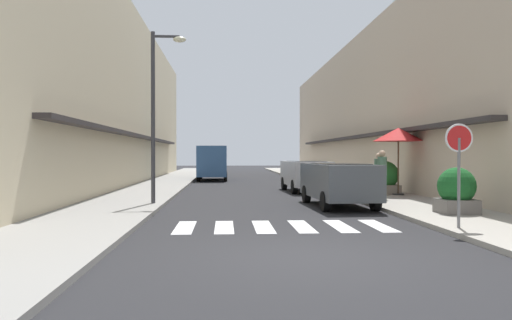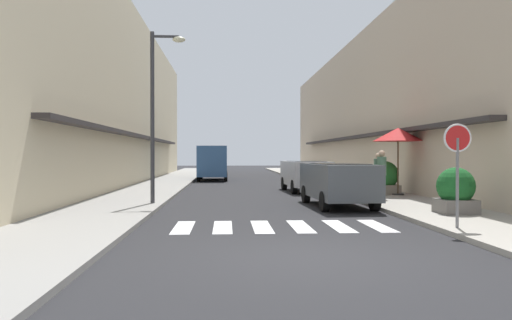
% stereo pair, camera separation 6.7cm
% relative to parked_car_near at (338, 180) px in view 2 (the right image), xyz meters
% --- Properties ---
extents(ground_plane, '(107.04, 107.04, 0.00)m').
position_rel_parked_car_near_xyz_m(ground_plane, '(-2.43, 11.35, -0.92)').
color(ground_plane, '#232326').
extents(sidewalk_left, '(2.99, 68.12, 0.12)m').
position_rel_parked_car_near_xyz_m(sidewalk_left, '(-7.41, 11.35, -0.86)').
color(sidewalk_left, gray).
rests_on(sidewalk_left, ground_plane).
extents(sidewalk_right, '(2.99, 68.12, 0.12)m').
position_rel_parked_car_near_xyz_m(sidewalk_right, '(2.54, 11.35, -0.86)').
color(sidewalk_right, '#9E998E').
rests_on(sidewalk_right, ground_plane).
extents(building_row_left, '(5.50, 45.79, 10.11)m').
position_rel_parked_car_near_xyz_m(building_row_left, '(-11.40, 12.78, 4.13)').
color(building_row_left, beige).
rests_on(building_row_left, ground_plane).
extents(building_row_right, '(5.50, 45.79, 8.93)m').
position_rel_parked_car_near_xyz_m(building_row_right, '(6.53, 12.78, 3.54)').
color(building_row_right, '#C6B299').
rests_on(building_row_right, ground_plane).
extents(crosswalk, '(5.20, 2.20, 0.01)m').
position_rel_parked_car_near_xyz_m(crosswalk, '(-2.43, -4.58, -0.92)').
color(crosswalk, silver).
rests_on(crosswalk, ground_plane).
extents(parked_car_near, '(1.95, 4.50, 1.47)m').
position_rel_parked_car_near_xyz_m(parked_car_near, '(0.00, 0.00, 0.00)').
color(parked_car_near, '#4C5156').
rests_on(parked_car_near, ground_plane).
extents(parked_car_mid, '(1.96, 4.30, 1.47)m').
position_rel_parked_car_near_xyz_m(parked_car_mid, '(0.00, 6.94, -0.00)').
color(parked_car_mid, silver).
rests_on(parked_car_mid, ground_plane).
extents(delivery_van, '(2.03, 5.41, 2.37)m').
position_rel_parked_car_near_xyz_m(delivery_van, '(-4.71, 18.11, 0.48)').
color(delivery_van, '#33598C').
rests_on(delivery_van, ground_plane).
extents(round_street_sign, '(0.65, 0.07, 2.35)m').
position_rel_parked_car_near_xyz_m(round_street_sign, '(1.43, -5.75, 0.99)').
color(round_street_sign, slate).
rests_on(round_street_sign, sidewalk_right).
extents(street_lamp, '(1.19, 0.28, 5.82)m').
position_rel_parked_car_near_xyz_m(street_lamp, '(-6.10, 0.46, 2.72)').
color(street_lamp, '#38383D').
rests_on(street_lamp, sidewalk_left).
extents(cafe_umbrella, '(2.05, 2.05, 2.75)m').
position_rel_parked_car_near_xyz_m(cafe_umbrella, '(3.25, 3.35, 1.66)').
color(cafe_umbrella, '#262626').
rests_on(cafe_umbrella, sidewalk_right).
extents(planter_corner, '(1.05, 1.05, 1.29)m').
position_rel_parked_car_near_xyz_m(planter_corner, '(2.65, -3.08, -0.17)').
color(planter_corner, slate).
rests_on(planter_corner, sidewalk_right).
extents(planter_midblock, '(1.17, 1.17, 1.38)m').
position_rel_parked_car_near_xyz_m(planter_midblock, '(2.87, 3.90, -0.14)').
color(planter_midblock, gray).
rests_on(planter_midblock, sidewalk_right).
extents(planter_far, '(0.94, 0.94, 1.04)m').
position_rel_parked_car_near_xyz_m(planter_far, '(3.03, 11.05, -0.34)').
color(planter_far, '#4C4C4C').
rests_on(planter_far, sidewalk_right).
extents(pedestrian_walking_near, '(0.34, 0.34, 1.81)m').
position_rel_parked_car_near_xyz_m(pedestrian_walking_near, '(1.99, 1.51, 0.16)').
color(pedestrian_walking_near, '#282B33').
rests_on(pedestrian_walking_near, sidewalk_right).
extents(pedestrian_walking_far, '(0.34, 0.34, 1.72)m').
position_rel_parked_car_near_xyz_m(pedestrian_walking_far, '(1.95, 1.79, 0.10)').
color(pedestrian_walking_far, '#282B33').
rests_on(pedestrian_walking_far, sidewalk_right).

